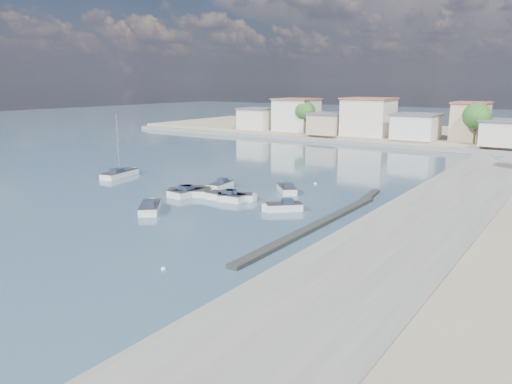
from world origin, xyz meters
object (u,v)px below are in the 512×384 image
motorboat_g (220,186)px  sailboat (121,174)px  motorboat_b (237,198)px  motorboat_d (282,207)px  motorboat_h (192,193)px  motorboat_a (150,207)px  motorboat_c (224,197)px  motorboat_e (192,192)px  motorboat_f (286,189)px

motorboat_g → sailboat: sailboat is taller
motorboat_b → motorboat_d: size_ratio=1.08×
motorboat_d → motorboat_g: bearing=158.1°
motorboat_h → motorboat_b: bearing=9.8°
motorboat_a → motorboat_g: size_ratio=1.09×
motorboat_c → motorboat_e: bearing=-177.5°
motorboat_a → motorboat_d: same height
motorboat_b → motorboat_e: 6.19m
motorboat_c → motorboat_h: 4.43m
motorboat_b → motorboat_h: bearing=-170.2°
motorboat_d → motorboat_h: same height
motorboat_a → motorboat_b: bearing=61.0°
motorboat_c → motorboat_e: 4.69m
motorboat_b → motorboat_h: size_ratio=0.75×
motorboat_b → sailboat: size_ratio=0.45×
motorboat_e → motorboat_f: same height
motorboat_e → motorboat_f: size_ratio=1.30×
motorboat_c → motorboat_g: same height
motorboat_d → sailboat: bearing=172.8°
motorboat_b → motorboat_g: bearing=144.8°
motorboat_a → motorboat_g: (-0.71, 12.63, 0.00)m
motorboat_d → motorboat_f: size_ratio=0.89×
motorboat_f → motorboat_g: bearing=-157.6°
motorboat_e → motorboat_d: bearing=-1.2°
motorboat_c → sailboat: sailboat is taller
motorboat_b → motorboat_d: same height
motorboat_a → motorboat_e: (-1.32, 8.04, -0.00)m
motorboat_b → motorboat_f: bearing=72.7°
motorboat_e → motorboat_a: bearing=-80.7°
motorboat_g → motorboat_e: bearing=-97.6°
sailboat → motorboat_a: bearing=-32.9°
motorboat_b → motorboat_f: 7.44m
motorboat_e → motorboat_g: bearing=82.4°
motorboat_a → motorboat_d: size_ratio=1.28×
motorboat_c → motorboat_f: same height
motorboat_e → sailboat: bearing=168.3°
motorboat_f → motorboat_g: same height
sailboat → motorboat_g: bearing=4.0°
motorboat_a → sailboat: sailboat is taller
motorboat_c → motorboat_f: (3.69, 7.58, -0.00)m
motorboat_g → sailboat: bearing=-176.0°
motorboat_c → motorboat_h: bearing=-173.0°
motorboat_a → motorboat_h: size_ratio=0.89×
motorboat_b → motorboat_h: (-5.87, -1.02, 0.00)m
motorboat_b → motorboat_h: same height
motorboat_c → motorboat_h: (-4.39, -0.54, -0.00)m
motorboat_e → motorboat_h: (0.29, -0.34, 0.00)m
motorboat_c → motorboat_e: size_ratio=0.95×
motorboat_b → motorboat_e: (-6.16, -0.68, 0.00)m
motorboat_e → motorboat_h: same height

